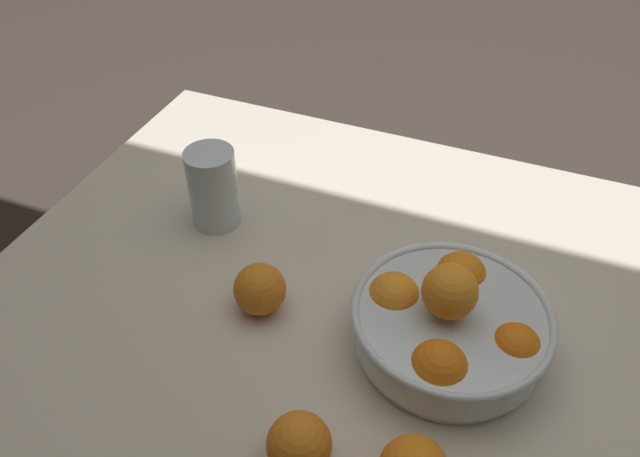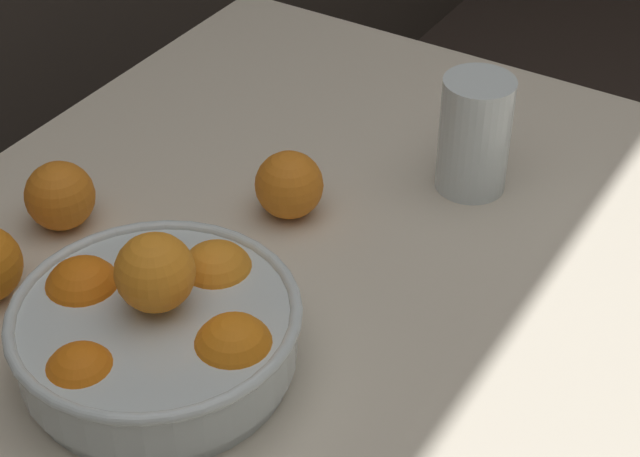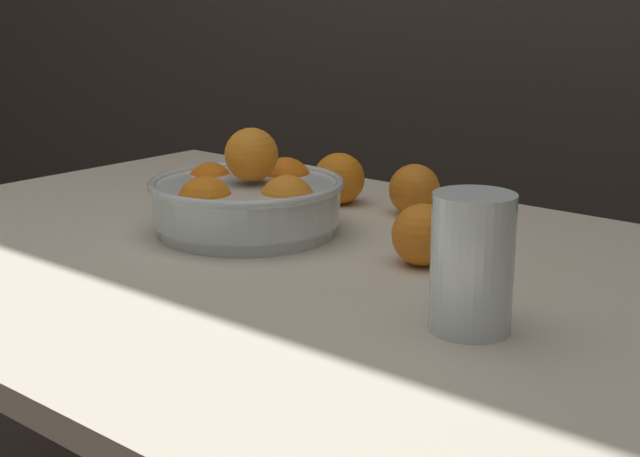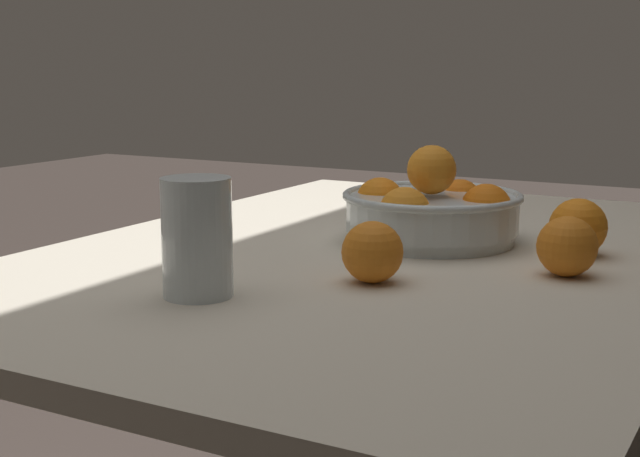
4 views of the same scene
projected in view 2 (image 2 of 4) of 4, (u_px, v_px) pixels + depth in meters
The scene contains 5 objects.
dining_table at pixel (253, 384), 1.12m from camera, with size 1.29×0.90×0.70m.
fruit_bowl at pixel (158, 330), 1.01m from camera, with size 0.28×0.28×0.15m.
juice_glass at pixel (474, 140), 1.24m from camera, with size 0.08×0.08×0.14m.
orange_loose_near_bowl at pixel (289, 185), 1.21m from camera, with size 0.08×0.08×0.08m, color orange.
orange_loose_front at pixel (60, 196), 1.19m from camera, with size 0.08×0.08×0.08m, color orange.
Camera 2 is at (-0.63, -0.47, 1.44)m, focal length 60.00 mm.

